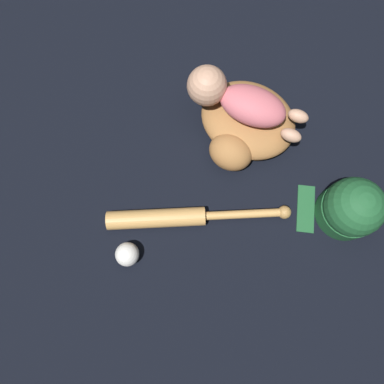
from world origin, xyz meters
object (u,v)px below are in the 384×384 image
Objects in this scene: baseball_glove at (245,125)px; baseball at (127,254)px; baby_figure at (235,98)px; baseball_bat at (176,217)px; baseball_cap at (351,208)px.

baseball is (0.15, 0.50, -0.02)m from baseball_glove.
baby_figure is 5.26× the size of baseball.
baseball_bat is 2.08× the size of baseball_cap.
baseball reaches higher than baseball_bat.
baseball_glove is 1.31× the size of baseball_cap.
baseball_cap is at bearing -143.73° from baseball.
baseball_cap is at bearing 162.72° from baseball_glove.
baseball_cap reaches higher than baseball_bat.
baseball_bat is 7.16× the size of baseball.
baseball is (0.10, 0.52, -0.11)m from baby_figure.
baseball_cap is at bearing -152.80° from baseball_bat.
baseball_glove is at bearing -106.64° from baseball.
baseball_glove is at bearing 161.21° from baby_figure.
baseball_bat is at bearing 86.88° from baby_figure.
baseball_bat is 0.17m from baseball.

